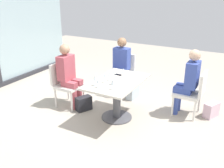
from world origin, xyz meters
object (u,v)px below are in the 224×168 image
person_front_right (188,79)px  handbag_1 (84,103)px  handbag_0 (211,110)px  wine_glass_4 (123,71)px  wine_glass_1 (95,78)px  coffee_cup (113,82)px  wine_glass_2 (110,74)px  handbag_2 (133,92)px  wine_glass_6 (105,75)px  chair_front_right (193,91)px  chair_far_right (122,71)px  wine_glass_3 (113,82)px  person_near_window (69,73)px  wine_glass_5 (115,71)px  wine_glass_0 (98,80)px  cell_phone_on_table (118,75)px  chair_near_window (65,82)px  person_far_right (120,64)px  dining_table_main (117,91)px

person_front_right → handbag_1: 2.03m
handbag_0 → wine_glass_4: bearing=138.8°
wine_glass_1 → coffee_cup: wine_glass_1 is taller
wine_glass_2 → handbag_2: wine_glass_2 is taller
wine_glass_6 → chair_front_right: bearing=-55.2°
chair_far_right → person_front_right: (-0.38, -1.53, 0.20)m
chair_far_right → handbag_2: chair_far_right is taller
handbag_1 → wine_glass_2: bearing=-66.7°
wine_glass_2 → coffee_cup: bearing=-133.5°
wine_glass_3 → wine_glass_2: bearing=36.8°
person_near_window → wine_glass_5: 0.98m
wine_glass_3 → coffee_cup: wine_glass_3 is taller
person_near_window → wine_glass_5: size_ratio=6.81×
handbag_1 → wine_glass_1: bearing=-98.7°
wine_glass_1 → wine_glass_3: size_ratio=1.00×
chair_front_right → handbag_2: bearing=82.5°
handbag_2 → wine_glass_4: bearing=-162.3°
coffee_cup → person_near_window: bearing=80.2°
wine_glass_0 → wine_glass_6: bearing=7.1°
cell_phone_on_table → handbag_1: size_ratio=0.48×
chair_far_right → wine_glass_6: 1.38m
wine_glass_0 → wine_glass_4: size_ratio=1.00×
chair_far_right → chair_near_window: bearing=147.8°
chair_near_window → wine_glass_4: (0.18, -1.20, 0.37)m
person_far_right → chair_front_right: bearing=-99.2°
handbag_0 → wine_glass_6: bearing=145.6°
wine_glass_3 → coffee_cup: 0.25m
person_front_right → wine_glass_2: person_front_right is taller
person_near_window → wine_glass_0: person_near_window is taller
cell_phone_on_table → chair_front_right: bearing=-64.7°
wine_glass_0 → wine_glass_1: bearing=58.7°
dining_table_main → person_front_right: (0.76, -1.07, 0.17)m
handbag_1 → chair_front_right: bearing=-42.0°
wine_glass_4 → coffee_cup: size_ratio=2.06×
person_near_window → wine_glass_1: (-0.37, -0.86, 0.16)m
coffee_cup → handbag_2: bearing=6.4°
wine_glass_2 → cell_phone_on_table: (0.35, 0.02, -0.13)m
wine_glass_5 → coffee_cup: wine_glass_5 is taller
wine_glass_3 → person_near_window: bearing=71.8°
coffee_cup → handbag_1: bearing=78.8°
wine_glass_6 → handbag_2: size_ratio=0.62×
person_near_window → cell_phone_on_table: person_near_window is taller
dining_table_main → wine_glass_3: bearing=-160.5°
dining_table_main → handbag_1: bearing=93.5°
dining_table_main → wine_glass_1: (-0.37, 0.21, 0.33)m
wine_glass_0 → handbag_0: 2.22m
wine_glass_4 → cell_phone_on_table: (0.11, 0.16, -0.13)m
handbag_0 → handbag_1: bearing=136.1°
handbag_0 → cell_phone_on_table: bearing=133.4°
person_far_right → wine_glass_1: size_ratio=6.81×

